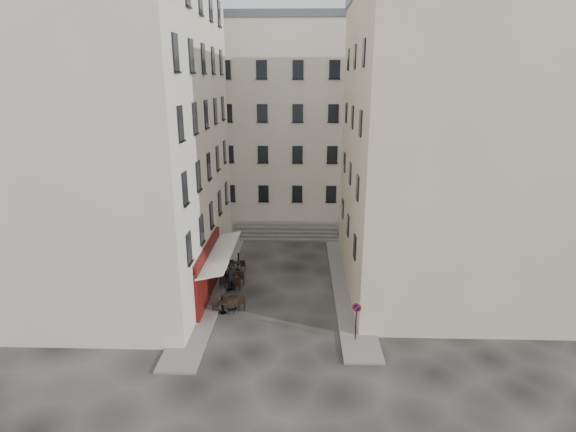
{
  "coord_description": "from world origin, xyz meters",
  "views": [
    {
      "loc": [
        1.36,
        -24.72,
        13.22
      ],
      "look_at": [
        0.48,
        4.0,
        4.47
      ],
      "focal_mm": 28.0,
      "sensor_mm": 36.0,
      "label": 1
    }
  ],
  "objects_px": {
    "pedestrian": "(230,277)",
    "bistro_table_b": "(233,302)",
    "no_parking_sign": "(356,314)",
    "bistro_table_a": "(223,306)"
  },
  "relations": [
    {
      "from": "bistro_table_a",
      "to": "bistro_table_b",
      "type": "distance_m",
      "value": 0.71
    },
    {
      "from": "no_parking_sign",
      "to": "pedestrian",
      "type": "bearing_deg",
      "value": 160.17
    },
    {
      "from": "pedestrian",
      "to": "bistro_table_a",
      "type": "bearing_deg",
      "value": 58.13
    },
    {
      "from": "no_parking_sign",
      "to": "pedestrian",
      "type": "xyz_separation_m",
      "value": [
        -7.46,
        5.84,
        -0.67
      ]
    },
    {
      "from": "no_parking_sign",
      "to": "pedestrian",
      "type": "height_order",
      "value": "no_parking_sign"
    },
    {
      "from": "bistro_table_a",
      "to": "bistro_table_b",
      "type": "height_order",
      "value": "bistro_table_b"
    },
    {
      "from": "bistro_table_b",
      "to": "pedestrian",
      "type": "height_order",
      "value": "pedestrian"
    },
    {
      "from": "bistro_table_b",
      "to": "pedestrian",
      "type": "xyz_separation_m",
      "value": [
        -0.56,
        2.58,
        0.43
      ]
    },
    {
      "from": "pedestrian",
      "to": "bistro_table_b",
      "type": "bearing_deg",
      "value": 69.56
    },
    {
      "from": "bistro_table_b",
      "to": "pedestrian",
      "type": "distance_m",
      "value": 2.67
    }
  ]
}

